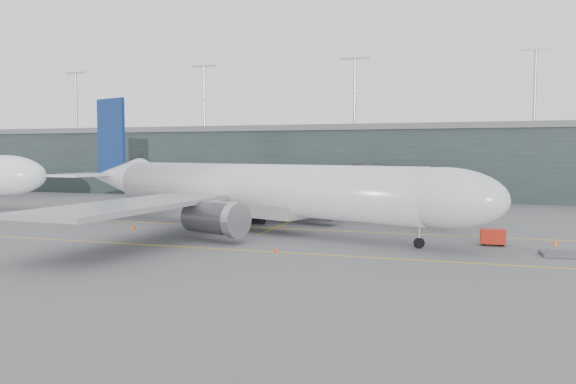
% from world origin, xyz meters
% --- Properties ---
extents(ground, '(320.00, 320.00, 0.00)m').
position_xyz_m(ground, '(0.00, 0.00, 0.00)').
color(ground, '#515155').
rests_on(ground, ground).
extents(taxiline_a, '(160.00, 0.25, 0.02)m').
position_xyz_m(taxiline_a, '(0.00, -4.00, 0.01)').
color(taxiline_a, gold).
rests_on(taxiline_a, ground).
extents(taxiline_b, '(160.00, 0.25, 0.02)m').
position_xyz_m(taxiline_b, '(0.00, -20.00, 0.01)').
color(taxiline_b, gold).
rests_on(taxiline_b, ground).
extents(taxiline_lead_main, '(0.25, 60.00, 0.02)m').
position_xyz_m(taxiline_lead_main, '(5.00, 20.00, 0.01)').
color(taxiline_lead_main, gold).
rests_on(taxiline_lead_main, ground).
extents(terminal, '(240.00, 36.00, 29.00)m').
position_xyz_m(terminal, '(-0.00, 58.00, 7.62)').
color(terminal, '#1D2727').
rests_on(terminal, ground).
extents(main_aircraft, '(60.81, 56.09, 17.59)m').
position_xyz_m(main_aircraft, '(3.14, -6.44, 4.94)').
color(main_aircraft, silver).
rests_on(main_aircraft, ground).
extents(jet_bridge, '(19.86, 46.21, 7.32)m').
position_xyz_m(jet_bridge, '(16.71, 24.45, 5.48)').
color(jet_bridge, '#2B2B30').
rests_on(jet_bridge, ground).
extents(gse_cart, '(2.46, 1.61, 1.65)m').
position_xyz_m(gse_cart, '(30.48, -9.65, 0.92)').
color(gse_cart, '#AD190C').
rests_on(gse_cart, ground).
extents(baggage_dolly, '(3.49, 2.90, 0.33)m').
position_xyz_m(baggage_dolly, '(36.10, -14.19, 0.20)').
color(baggage_dolly, '#3E3D43').
rests_on(baggage_dolly, ground).
extents(uld_a, '(2.37, 2.05, 1.89)m').
position_xyz_m(uld_a, '(-6.01, 10.76, 0.99)').
color(uld_a, '#35353A').
rests_on(uld_a, ground).
extents(uld_b, '(2.36, 1.96, 2.02)m').
position_xyz_m(uld_b, '(-3.93, 12.61, 1.06)').
color(uld_b, '#35353A').
rests_on(uld_b, ground).
extents(uld_c, '(2.47, 2.26, 1.81)m').
position_xyz_m(uld_c, '(0.53, 11.35, 0.95)').
color(uld_c, '#35353A').
rests_on(uld_c, ground).
extents(cone_nose, '(0.49, 0.49, 0.78)m').
position_xyz_m(cone_nose, '(36.58, -7.70, 0.39)').
color(cone_nose, orange).
rests_on(cone_nose, ground).
extents(cone_wing_stbd, '(0.40, 0.40, 0.63)m').
position_xyz_m(cone_wing_stbd, '(10.80, -20.26, 0.32)').
color(cone_wing_stbd, '#EA3D0D').
rests_on(cone_wing_stbd, ground).
extents(cone_wing_port, '(0.46, 0.46, 0.73)m').
position_xyz_m(cone_wing_port, '(11.24, 10.76, 0.37)').
color(cone_wing_port, orange).
rests_on(cone_wing_port, ground).
extents(cone_tail, '(0.49, 0.49, 0.79)m').
position_xyz_m(cone_tail, '(-11.32, -10.21, 0.39)').
color(cone_tail, '#CC4C0B').
rests_on(cone_tail, ground).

